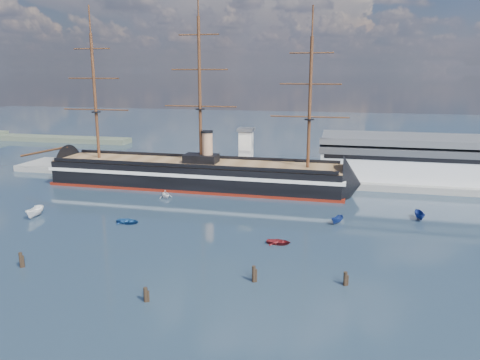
# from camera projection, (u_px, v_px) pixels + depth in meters

# --- Properties ---
(ground) EXTENTS (600.00, 600.00, 0.00)m
(ground) POSITION_uv_depth(u_px,v_px,m) (207.00, 207.00, 122.04)
(ground) COLOR #243242
(ground) RESTS_ON ground
(quay) EXTENTS (180.00, 18.00, 2.00)m
(quay) POSITION_uv_depth(u_px,v_px,m) (269.00, 179.00, 153.92)
(quay) COLOR slate
(quay) RESTS_ON ground
(warehouse) EXTENTS (63.00, 21.00, 11.60)m
(warehouse) POSITION_uv_depth(u_px,v_px,m) (423.00, 159.00, 145.16)
(warehouse) COLOR #B7BABC
(warehouse) RESTS_ON ground
(quay_tower) EXTENTS (5.00, 5.00, 15.00)m
(quay_tower) POSITION_uv_depth(u_px,v_px,m) (246.00, 150.00, 150.42)
(quay_tower) COLOR silver
(quay_tower) RESTS_ON ground
(shoreline) EXTENTS (120.00, 10.00, 4.00)m
(shoreline) POSITION_uv_depth(u_px,v_px,m) (5.00, 136.00, 242.87)
(shoreline) COLOR #3F4C38
(shoreline) RESTS_ON ground
(warship) EXTENTS (112.91, 16.63, 53.94)m
(warship) POSITION_uv_depth(u_px,v_px,m) (190.00, 174.00, 142.69)
(warship) COLOR black
(warship) RESTS_ON ground
(motorboat_a) EXTENTS (7.85, 3.56, 3.04)m
(motorboat_a) POSITION_uv_depth(u_px,v_px,m) (35.00, 217.00, 113.82)
(motorboat_a) COLOR white
(motorboat_a) RESTS_ON ground
(motorboat_b) EXTENTS (1.53, 3.50, 1.60)m
(motorboat_b) POSITION_uv_depth(u_px,v_px,m) (128.00, 223.00, 109.17)
(motorboat_b) COLOR navy
(motorboat_b) RESTS_ON ground
(motorboat_c) EXTENTS (5.59, 4.03, 2.11)m
(motorboat_c) POSITION_uv_depth(u_px,v_px,m) (337.00, 224.00, 109.04)
(motorboat_c) COLOR navy
(motorboat_c) RESTS_ON ground
(motorboat_d) EXTENTS (6.77, 6.60, 2.42)m
(motorboat_d) POSITION_uv_depth(u_px,v_px,m) (166.00, 198.00, 131.12)
(motorboat_d) COLOR white
(motorboat_d) RESTS_ON ground
(motorboat_e) EXTENTS (1.26, 3.10, 1.44)m
(motorboat_e) POSITION_uv_depth(u_px,v_px,m) (279.00, 244.00, 96.09)
(motorboat_e) COLOR maroon
(motorboat_e) RESTS_ON ground
(motorboat_f) EXTENTS (6.34, 2.84, 2.46)m
(motorboat_f) POSITION_uv_depth(u_px,v_px,m) (419.00, 220.00, 111.98)
(motorboat_f) COLOR navy
(motorboat_f) RESTS_ON ground
(piling_near_left) EXTENTS (0.64, 0.64, 3.55)m
(piling_near_left) POSITION_uv_depth(u_px,v_px,m) (22.00, 267.00, 84.80)
(piling_near_left) COLOR black
(piling_near_left) RESTS_ON ground
(piling_near_mid) EXTENTS (0.64, 0.64, 3.06)m
(piling_near_mid) POSITION_uv_depth(u_px,v_px,m) (146.00, 302.00, 72.20)
(piling_near_mid) COLOR black
(piling_near_mid) RESTS_ON ground
(piling_near_right) EXTENTS (0.64, 0.64, 3.56)m
(piling_near_right) POSITION_uv_depth(u_px,v_px,m) (254.00, 282.00, 78.96)
(piling_near_right) COLOR black
(piling_near_right) RESTS_ON ground
(piling_far_right) EXTENTS (0.64, 0.64, 3.09)m
(piling_far_right) POSITION_uv_depth(u_px,v_px,m) (345.00, 285.00, 77.66)
(piling_far_right) COLOR black
(piling_far_right) RESTS_ON ground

